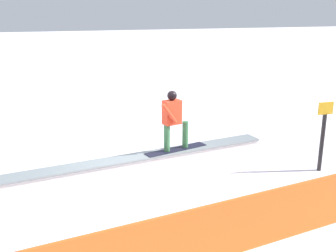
{
  "coord_description": "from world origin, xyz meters",
  "views": [
    {
      "loc": [
        1.81,
        8.45,
        3.97
      ],
      "look_at": [
        -0.54,
        0.91,
        1.63
      ],
      "focal_mm": 43.79,
      "sensor_mm": 36.0,
      "label": 1
    }
  ],
  "objects": [
    {
      "name": "trail_marker",
      "position": [
        -4.63,
        0.49,
        0.94
      ],
      "size": [
        0.4,
        0.1,
        1.75
      ],
      "color": "#262628",
      "rests_on": "ground_plane"
    },
    {
      "name": "snowboarder",
      "position": [
        -1.0,
        -0.15,
        1.47
      ],
      "size": [
        1.6,
        0.69,
        1.42
      ],
      "color": "black",
      "rests_on": "grind_box"
    },
    {
      "name": "ground_plane",
      "position": [
        0.0,
        0.0,
        0.0
      ],
      "size": [
        120.0,
        120.0,
        0.0
      ],
      "primitive_type": "plane",
      "color": "white"
    },
    {
      "name": "grind_box",
      "position": [
        0.0,
        0.0,
        0.32
      ],
      "size": [
        6.7,
        1.53,
        0.7
      ],
      "color": "white",
      "rests_on": "ground_plane"
    },
    {
      "name": "safety_fence",
      "position": [
        0.0,
        3.28,
        0.5
      ],
      "size": [
        11.51,
        1.88,
        1.01
      ],
      "primitive_type": "cube",
      "rotation": [
        0.0,
        0.0,
        0.16
      ],
      "color": "orange",
      "rests_on": "ground_plane"
    }
  ]
}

